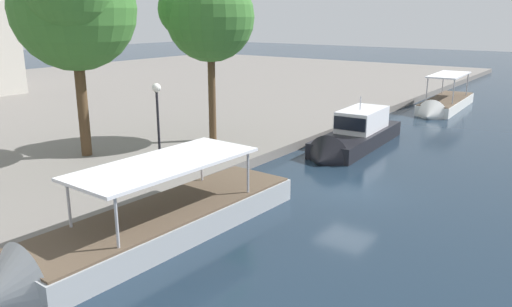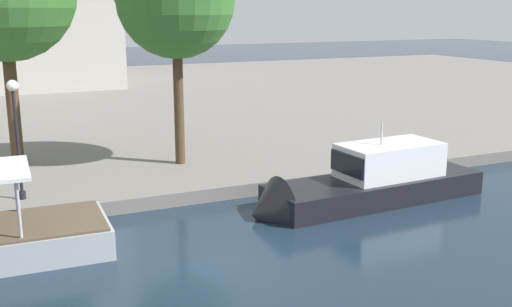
% 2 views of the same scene
% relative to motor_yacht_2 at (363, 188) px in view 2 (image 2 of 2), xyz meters
% --- Properties ---
extents(ground_plane, '(220.00, 220.00, 0.00)m').
position_rel_motor_yacht_2_xyz_m(ground_plane, '(-7.66, -3.35, -0.61)').
color(ground_plane, '#192838').
extents(dock_promenade, '(120.00, 55.00, 0.56)m').
position_rel_motor_yacht_2_xyz_m(dock_promenade, '(-7.66, 30.06, -0.33)').
color(dock_promenade, slate).
rests_on(dock_promenade, ground_plane).
extents(motor_yacht_2, '(10.37, 3.23, 4.21)m').
position_rel_motor_yacht_2_xyz_m(motor_yacht_2, '(0.00, 0.00, 0.00)').
color(motor_yacht_2, black).
rests_on(motor_yacht_2, ground_plane).
extents(lamp_post, '(0.42, 0.42, 4.53)m').
position_rel_motor_yacht_2_xyz_m(lamp_post, '(-12.51, 4.31, 2.84)').
color(lamp_post, black).
rests_on(lamp_post, dock_promenade).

